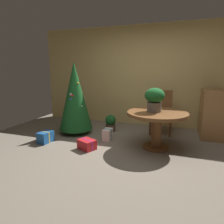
% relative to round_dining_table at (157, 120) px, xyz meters
% --- Properties ---
extents(ground_plane, '(6.60, 6.60, 0.00)m').
position_rel_round_dining_table_xyz_m(ground_plane, '(-0.45, -0.56, -0.55)').
color(ground_plane, '#756B5B').
extents(back_wall_panel, '(6.00, 0.10, 2.60)m').
position_rel_round_dining_table_xyz_m(back_wall_panel, '(-0.45, 1.64, 0.75)').
color(back_wall_panel, tan).
rests_on(back_wall_panel, ground_plane).
extents(round_dining_table, '(1.11, 1.11, 0.70)m').
position_rel_round_dining_table_xyz_m(round_dining_table, '(0.00, 0.00, 0.00)').
color(round_dining_table, brown).
rests_on(round_dining_table, ground_plane).
extents(flower_vase, '(0.36, 0.36, 0.44)m').
position_rel_round_dining_table_xyz_m(flower_vase, '(-0.06, 0.01, 0.41)').
color(flower_vase, '#665B51').
rests_on(flower_vase, round_dining_table).
extents(wooden_chair_far, '(0.48, 0.46, 1.00)m').
position_rel_round_dining_table_xyz_m(wooden_chair_far, '(-0.00, 1.02, 0.01)').
color(wooden_chair_far, brown).
rests_on(wooden_chair_far, ground_plane).
extents(holiday_tree, '(0.77, 0.77, 1.65)m').
position_rel_round_dining_table_xyz_m(holiday_tree, '(-1.91, 0.35, 0.32)').
color(holiday_tree, brown).
rests_on(holiday_tree, ground_plane).
extents(gift_box_red, '(0.38, 0.35, 0.19)m').
position_rel_round_dining_table_xyz_m(gift_box_red, '(-1.22, -0.48, -0.45)').
color(gift_box_red, red).
rests_on(gift_box_red, ground_plane).
extents(gift_box_blue, '(0.23, 0.32, 0.23)m').
position_rel_round_dining_table_xyz_m(gift_box_blue, '(-2.18, -0.43, -0.43)').
color(gift_box_blue, '#1E569E').
rests_on(gift_box_blue, ground_plane).
extents(gift_box_cream, '(0.17, 0.26, 0.24)m').
position_rel_round_dining_table_xyz_m(gift_box_cream, '(-1.03, 0.13, -0.43)').
color(gift_box_cream, silver).
rests_on(gift_box_cream, ground_plane).
extents(wooden_cabinet, '(0.54, 0.81, 1.05)m').
position_rel_round_dining_table_xyz_m(wooden_cabinet, '(1.10, 1.10, -0.02)').
color(wooden_cabinet, '#9E6B3D').
rests_on(wooden_cabinet, ground_plane).
extents(potted_plant, '(0.26, 0.26, 0.40)m').
position_rel_round_dining_table_xyz_m(potted_plant, '(-1.17, 0.73, -0.34)').
color(potted_plant, '#4C382D').
rests_on(potted_plant, ground_plane).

